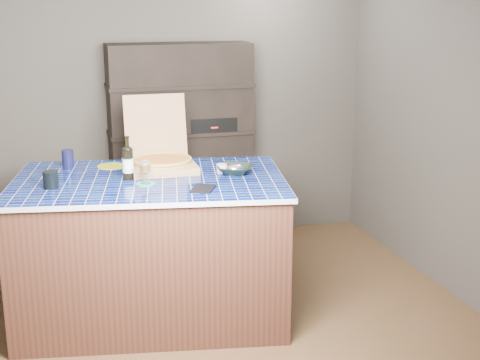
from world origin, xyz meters
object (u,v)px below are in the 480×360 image
object	(u,v)px
kitchen_island	(152,248)
pizza_box	(161,159)
wine_glass	(145,167)
dvd_case	(203,189)
mead_bottle	(128,162)
bowl	(235,169)

from	to	relation	value
kitchen_island	pizza_box	world-z (taller)	pizza_box
pizza_box	wine_glass	size ratio (longest dim) A/B	3.45
kitchen_island	dvd_case	distance (m)	0.68
pizza_box	wine_glass	world-z (taller)	pizza_box
mead_bottle	bowl	size ratio (longest dim) A/B	1.21
mead_bottle	kitchen_island	bearing A→B (deg)	-12.72
bowl	wine_glass	bearing A→B (deg)	-170.78
mead_bottle	dvd_case	bearing A→B (deg)	-43.80
wine_glass	bowl	world-z (taller)	wine_glass
mead_bottle	pizza_box	bearing A→B (deg)	38.94
pizza_box	wine_glass	distance (m)	0.42
dvd_case	bowl	bearing A→B (deg)	74.85
kitchen_island	wine_glass	distance (m)	0.63
bowl	dvd_case	bearing A→B (deg)	-132.43
pizza_box	mead_bottle	size ratio (longest dim) A/B	1.91
wine_glass	dvd_case	xyz separation A→B (m)	(0.33, -0.23, -0.11)
dvd_case	mead_bottle	bearing A→B (deg)	163.48
wine_glass	pizza_box	bearing A→B (deg)	65.88
kitchen_island	pizza_box	xyz separation A→B (m)	(0.13, 0.24, 0.56)
kitchen_island	pizza_box	bearing A→B (deg)	72.60
kitchen_island	pizza_box	distance (m)	0.63
bowl	mead_bottle	bearing A→B (deg)	174.62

